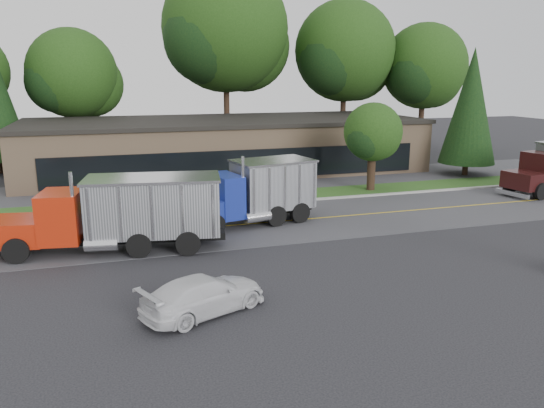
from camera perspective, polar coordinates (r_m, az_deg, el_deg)
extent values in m
plane|color=#333338|center=(20.61, 5.00, -8.63)|extent=(140.00, 140.00, 0.00)
cube|color=#515156|center=(28.69, -1.76, -2.12)|extent=(60.00, 8.00, 0.02)
cube|color=gold|center=(28.69, -1.76, -2.12)|extent=(60.00, 0.12, 0.01)
cube|color=#9E9E99|center=(32.62, -3.73, -0.21)|extent=(60.00, 0.30, 0.12)
cube|color=#224E1A|center=(34.33, -4.43, 0.48)|extent=(60.00, 3.40, 0.03)
cube|color=#515156|center=(39.11, -6.07, 2.07)|extent=(60.00, 7.00, 0.02)
cube|color=tan|center=(44.98, -5.12, 6.19)|extent=(32.00, 12.00, 4.00)
cylinder|color=#382619|center=(52.00, -20.18, 6.59)|extent=(0.56, 0.56, 4.31)
sphere|color=#1A390F|center=(51.69, -20.72, 13.03)|extent=(7.88, 7.88, 7.88)
sphere|color=#1A390F|center=(52.63, -18.94, 12.09)|extent=(5.91, 5.91, 5.91)
sphere|color=black|center=(51.04, -22.10, 12.08)|extent=(5.42, 5.42, 5.42)
cylinder|color=#382619|center=(53.04, -4.86, 8.71)|extent=(0.56, 0.56, 6.55)
sphere|color=#1A390F|center=(53.03, -5.07, 18.33)|extent=(11.98, 11.98, 11.98)
sphere|color=#1A390F|center=(54.90, -2.99, 16.63)|extent=(8.99, 8.99, 8.99)
sphere|color=black|center=(51.48, -6.89, 17.17)|extent=(8.24, 8.24, 8.24)
cylinder|color=#382619|center=(55.96, 7.59, 8.35)|extent=(0.56, 0.56, 5.50)
sphere|color=#1A390F|center=(55.79, 7.84, 16.00)|extent=(10.05, 10.05, 10.05)
sphere|color=#1A390F|center=(57.69, 9.01, 14.63)|extent=(7.54, 7.54, 7.54)
sphere|color=black|center=(54.25, 6.68, 15.11)|extent=(6.91, 6.91, 6.91)
cylinder|color=#382619|center=(58.09, 15.67, 7.77)|extent=(0.56, 0.56, 4.70)
sphere|color=#1A390F|center=(57.84, 16.09, 14.06)|extent=(8.60, 8.60, 8.60)
sphere|color=#1A390F|center=(59.62, 16.78, 12.95)|extent=(6.45, 6.45, 6.45)
sphere|color=black|center=(56.43, 15.31, 13.31)|extent=(5.91, 5.91, 5.91)
cylinder|color=#382619|center=(48.96, -27.25, 3.56)|extent=(0.44, 0.44, 1.00)
cylinder|color=#382619|center=(45.48, 20.06, 3.58)|extent=(0.44, 0.44, 1.00)
cone|color=black|center=(44.95, 20.58, 9.83)|extent=(4.38, 4.38, 8.96)
cylinder|color=#382619|center=(37.53, 10.61, 3.13)|extent=(0.56, 0.56, 2.18)
sphere|color=#1A390F|center=(37.12, 10.81, 7.63)|extent=(3.99, 3.99, 3.99)
sphere|color=#1A390F|center=(37.96, 11.43, 6.97)|extent=(3.00, 3.00, 3.00)
sphere|color=black|center=(36.54, 10.18, 6.97)|extent=(2.75, 2.75, 2.75)
cube|color=black|center=(25.18, -16.26, -3.59)|extent=(9.79, 2.47, 0.28)
cube|color=#B8250D|center=(25.98, -25.65, -2.62)|extent=(2.65, 2.63, 1.10)
cube|color=#B8250D|center=(25.32, -21.66, -1.22)|extent=(2.04, 2.63, 2.20)
cube|color=black|center=(25.41, -23.37, -0.40)|extent=(0.38, 2.08, 0.90)
cube|color=silver|center=(24.62, -12.58, -0.25)|extent=(6.14, 3.36, 2.50)
cube|color=silver|center=(24.35, -12.74, 2.72)|extent=(6.31, 3.53, 0.12)
cylinder|color=black|center=(27.12, -24.41, -3.06)|extent=(1.14, 0.51, 1.10)
cylinder|color=black|center=(25.01, -25.80, -4.55)|extent=(1.14, 0.51, 1.10)
cylinder|color=black|center=(26.07, -11.32, -2.71)|extent=(1.14, 0.51, 1.10)
cylinder|color=black|center=(23.87, -11.57, -4.25)|extent=(1.14, 0.51, 1.10)
cube|color=black|center=(28.67, -1.97, -0.95)|extent=(6.85, 2.37, 0.28)
cube|color=navy|center=(27.36, -7.49, -0.59)|extent=(2.06, 2.58, 1.10)
cube|color=navy|center=(27.72, -4.97, 0.94)|extent=(1.65, 2.59, 2.20)
cube|color=black|center=(27.44, -5.97, 1.64)|extent=(0.49, 2.07, 0.90)
cube|color=silver|center=(28.89, 0.10, 2.12)|extent=(4.49, 3.28, 2.50)
cube|color=silver|center=(28.66, 0.10, 4.66)|extent=(4.66, 3.46, 0.12)
cylinder|color=black|center=(28.59, -8.03, -1.12)|extent=(1.15, 0.57, 1.10)
cylinder|color=black|center=(26.53, -6.23, -2.24)|extent=(1.15, 0.57, 1.10)
cylinder|color=black|center=(30.33, -0.47, -0.13)|extent=(1.15, 0.57, 1.10)
cylinder|color=black|center=(28.39, 1.75, -1.10)|extent=(1.15, 0.57, 1.10)
cube|color=black|center=(38.55, 25.50, 2.34)|extent=(2.25, 2.59, 1.10)
cube|color=black|center=(39.68, 26.96, 3.35)|extent=(1.76, 2.60, 2.20)
cube|color=black|center=(39.14, 26.50, 3.88)|extent=(0.42, 2.08, 0.90)
cylinder|color=black|center=(39.48, 24.26, 1.89)|extent=(1.14, 0.53, 1.10)
cylinder|color=black|center=(38.12, 26.92, 1.23)|extent=(1.14, 0.53, 1.10)
imported|color=silver|center=(18.18, -7.32, -9.64)|extent=(4.78, 3.46, 1.29)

